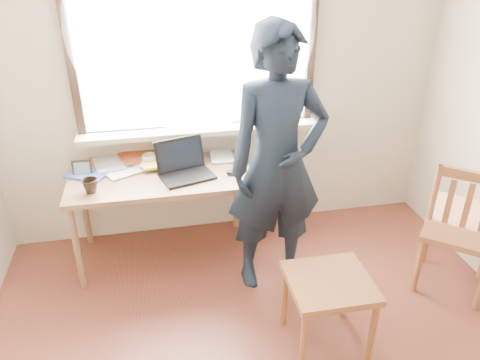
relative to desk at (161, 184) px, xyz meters
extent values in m
cube|color=beige|center=(0.54, 0.37, 0.66)|extent=(3.50, 0.02, 2.60)
cube|color=white|center=(0.34, 0.36, 0.96)|extent=(1.70, 0.01, 1.30)
cube|color=black|center=(0.34, 0.34, 0.28)|extent=(1.82, 0.06, 0.06)
cube|color=black|center=(-0.54, 0.34, 0.96)|extent=(0.06, 0.06, 1.30)
cube|color=black|center=(1.22, 0.34, 0.96)|extent=(0.06, 0.06, 1.30)
cube|color=beige|center=(0.34, 0.27, 0.29)|extent=(1.85, 0.20, 0.04)
cube|color=white|center=(0.34, 0.28, 1.06)|extent=(1.95, 0.02, 1.65)
cube|color=brown|center=(0.00, 0.00, 0.05)|extent=(1.33, 0.67, 0.04)
cylinder|color=brown|center=(-0.62, -0.29, -0.30)|extent=(0.05, 0.05, 0.67)
cylinder|color=brown|center=(-0.62, 0.29, -0.30)|extent=(0.05, 0.05, 0.67)
cylinder|color=brown|center=(0.62, -0.29, -0.30)|extent=(0.05, 0.05, 0.67)
cylinder|color=brown|center=(0.62, 0.29, -0.30)|extent=(0.05, 0.05, 0.67)
cube|color=black|center=(0.19, -0.08, 0.08)|extent=(0.42, 0.35, 0.02)
cube|color=black|center=(0.15, 0.04, 0.20)|extent=(0.37, 0.18, 0.24)
cube|color=black|center=(0.15, 0.04, 0.20)|extent=(0.33, 0.15, 0.20)
cube|color=black|center=(0.19, -0.09, 0.09)|extent=(0.35, 0.24, 0.00)
imported|color=white|center=(-0.07, 0.19, 0.12)|extent=(0.13, 0.13, 0.09)
imported|color=black|center=(-0.48, -0.18, 0.12)|extent=(0.12, 0.12, 0.10)
ellipsoid|color=black|center=(0.52, -0.10, 0.09)|extent=(0.09, 0.06, 0.03)
cube|color=white|center=(-0.50, 0.13, 0.08)|extent=(0.35, 0.37, 0.02)
cube|color=#A9421F|center=(-0.08, 0.09, 0.09)|extent=(0.24, 0.32, 0.02)
cube|color=white|center=(-0.31, 0.27, 0.09)|extent=(0.30, 0.30, 0.02)
cube|color=white|center=(0.04, 0.10, 0.09)|extent=(0.28, 0.31, 0.01)
cube|color=white|center=(0.04, 0.27, 0.09)|extent=(0.29, 0.32, 0.01)
cube|color=#A9421F|center=(-0.47, 0.12, 0.10)|extent=(0.32, 0.28, 0.01)
cube|color=white|center=(-0.18, 0.07, 0.10)|extent=(0.28, 0.29, 0.01)
cube|color=white|center=(-0.05, 0.10, 0.10)|extent=(0.35, 0.32, 0.00)
imported|color=white|center=(-0.48, 0.20, 0.09)|extent=(0.27, 0.32, 0.03)
imported|color=white|center=(0.40, 0.20, 0.08)|extent=(0.19, 0.25, 0.02)
cube|color=black|center=(-0.55, 0.10, 0.13)|extent=(0.14, 0.02, 0.11)
cube|color=#366D30|center=(-0.55, 0.10, 0.13)|extent=(0.11, 0.01, 0.08)
cube|color=brown|center=(0.90, -1.12, -0.17)|extent=(0.49, 0.46, 0.04)
cylinder|color=brown|center=(0.69, -1.31, -0.41)|extent=(0.04, 0.04, 0.45)
cylinder|color=brown|center=(0.70, -0.92, -0.41)|extent=(0.04, 0.04, 0.45)
cylinder|color=brown|center=(1.11, -1.32, -0.41)|extent=(0.04, 0.04, 0.45)
cylinder|color=brown|center=(1.11, -0.92, -0.41)|extent=(0.04, 0.04, 0.45)
cube|color=brown|center=(1.99, -0.78, -0.18)|extent=(0.64, 0.64, 0.04)
cylinder|color=brown|center=(1.95, -0.50, -0.42)|extent=(0.04, 0.04, 0.44)
cylinder|color=brown|center=(1.71, -0.79, -0.42)|extent=(0.04, 0.04, 0.44)
cylinder|color=brown|center=(1.70, -0.80, 0.10)|extent=(0.04, 0.04, 0.53)
cube|color=brown|center=(1.86, -0.93, 0.34)|extent=(0.35, 0.30, 0.06)
cube|color=brown|center=(1.86, -0.93, 0.07)|extent=(0.04, 0.04, 0.42)
cube|color=brown|center=(1.78, -0.86, 0.07)|extent=(0.04, 0.04, 0.42)
cube|color=#E04F16|center=(1.99, -0.78, -0.09)|extent=(0.63, 0.63, 0.14)
imported|color=black|center=(0.76, -0.42, 0.29)|extent=(0.70, 0.48, 1.85)
camera|label=1|loc=(-0.04, -3.10, 1.64)|focal=35.00mm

